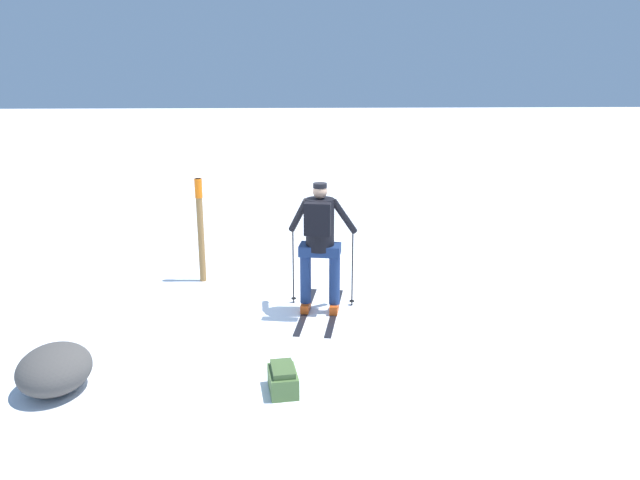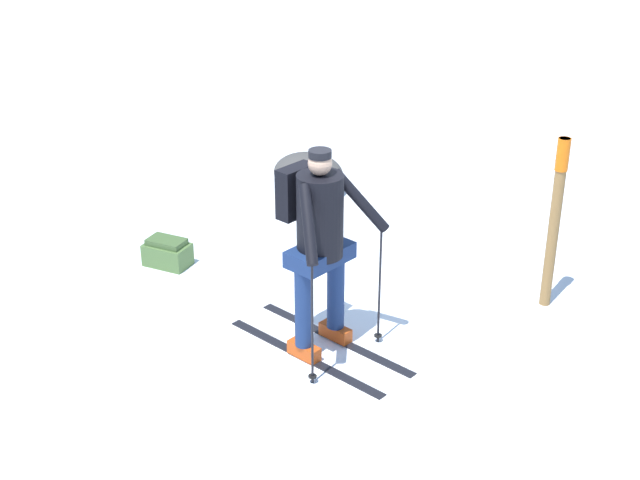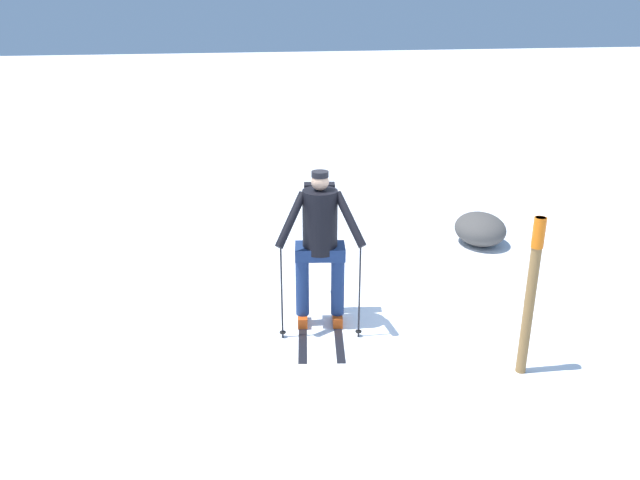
{
  "view_description": "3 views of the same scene",
  "coord_description": "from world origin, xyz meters",
  "views": [
    {
      "loc": [
        7.98,
        0.41,
        3.32
      ],
      "look_at": [
        -0.02,
        0.73,
        1.03
      ],
      "focal_mm": 35.0,
      "sensor_mm": 36.0,
      "label": 1
    },
    {
      "loc": [
        -3.56,
        6.17,
        4.15
      ],
      "look_at": [
        -0.02,
        0.73,
        1.03
      ],
      "focal_mm": 50.0,
      "sensor_mm": 36.0,
      "label": 2
    },
    {
      "loc": [
        -6.26,
        1.9,
        3.48
      ],
      "look_at": [
        -0.02,
        0.73,
        1.03
      ],
      "focal_mm": 35.0,
      "sensor_mm": 36.0,
      "label": 3
    }
  ],
  "objects": [
    {
      "name": "rock_boulder",
      "position": [
        2.0,
        -2.13,
        0.24
      ],
      "size": [
        0.87,
        0.74,
        0.48
      ],
      "primitive_type": "ellipsoid",
      "color": "#474442",
      "rests_on": "ground_plane"
    },
    {
      "name": "ground_plane",
      "position": [
        0.0,
        0.0,
        0.0
      ],
      "size": [
        80.0,
        80.0,
        0.0
      ],
      "primitive_type": "plane",
      "color": "white"
    },
    {
      "name": "skier",
      "position": [
        -0.01,
        0.72,
        1.06
      ],
      "size": [
        1.76,
        0.97,
        1.8
      ],
      "color": "black",
      "rests_on": "ground_plane"
    },
    {
      "name": "dropped_backpack",
      "position": [
        2.13,
        0.26,
        0.14
      ],
      "size": [
        0.48,
        0.34,
        0.29
      ],
      "color": "#4C6B38",
      "rests_on": "ground_plane"
    },
    {
      "name": "trail_marker",
      "position": [
        -1.37,
        -1.06,
        0.94
      ],
      "size": [
        0.11,
        0.11,
        1.63
      ],
      "color": "olive",
      "rests_on": "ground_plane"
    }
  ]
}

